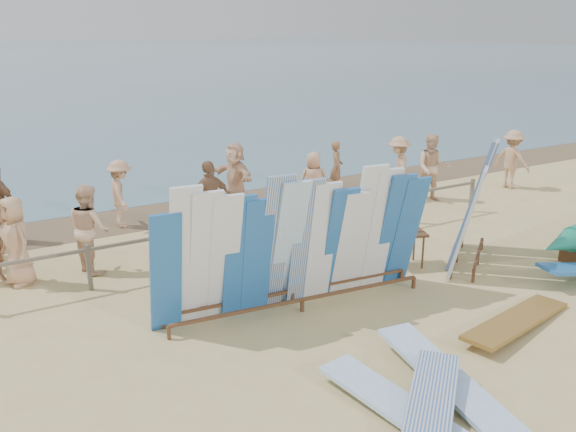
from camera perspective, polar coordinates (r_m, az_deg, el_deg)
ground at (r=11.12m, az=6.61°, el=-8.00°), size 160.00×160.00×0.00m
wet_sand_strip at (r=17.02m, az=-8.15°, el=0.94°), size 40.00×2.60×0.01m
fence at (r=13.22m, az=-1.15°, el=-0.79°), size 12.08×0.08×0.90m
main_surfboard_rack at (r=10.42m, az=0.88°, el=-2.91°), size 5.06×1.13×2.51m
side_surfboard_rack at (r=12.95m, az=16.82°, el=0.79°), size 2.29×1.98×2.68m
vendor_table at (r=12.75m, az=10.59°, el=-2.90°), size 1.06×0.90×1.19m
flat_board_a at (r=8.21m, az=10.97°, el=-18.17°), size 0.94×2.75×0.22m
flat_board_c at (r=10.87m, az=20.57°, el=-9.66°), size 2.76×1.16×0.23m
flat_board_b at (r=8.90m, az=14.65°, el=-15.40°), size 0.88×2.74×0.32m
beach_chair_left at (r=14.42m, az=1.17°, el=-0.80°), size 0.71×0.73×0.88m
beach_chair_right at (r=14.53m, az=2.69°, el=-0.61°), size 0.68×0.70×0.94m
stroller at (r=14.90m, az=4.82°, el=0.45°), size 0.60×0.83×1.09m
beachgoer_4 at (r=14.05m, az=-7.28°, el=1.43°), size 1.14×0.62×1.86m
beachgoer_3 at (r=15.42m, az=-15.39°, el=2.02°), size 0.61×1.14×1.68m
beachgoer_7 at (r=18.20m, az=4.56°, el=4.63°), size 0.56×0.64×1.54m
beachgoer_5 at (r=16.34m, az=-4.99°, el=3.69°), size 0.88×1.78×1.83m
beachgoer_9 at (r=17.73m, az=10.28°, el=4.48°), size 1.06×1.22×1.79m
beachgoer_2 at (r=12.76m, az=-18.11°, el=-1.09°), size 0.59×0.94×1.79m
beachgoer_6 at (r=16.21m, az=2.42°, el=3.22°), size 0.87×0.70×1.61m
beachgoer_extra_0 at (r=19.82m, az=20.23°, el=5.01°), size 0.67×1.22×1.78m
beachgoer_8 at (r=17.66m, az=13.34°, el=4.41°), size 0.99×0.93×1.90m
beachgoer_0 at (r=12.58m, az=-24.12°, el=-2.16°), size 0.66×0.93×1.73m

